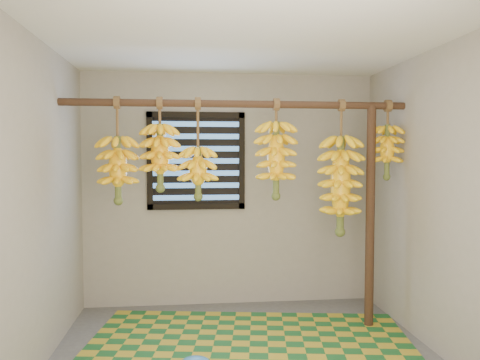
{
  "coord_description": "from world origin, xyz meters",
  "views": [
    {
      "loc": [
        -0.43,
        -3.34,
        1.56
      ],
      "look_at": [
        0.0,
        0.55,
        1.35
      ],
      "focal_mm": 35.0,
      "sensor_mm": 36.0,
      "label": 1
    }
  ],
  "objects": [
    {
      "name": "ceiling",
      "position": [
        0.0,
        0.0,
        2.4
      ],
      "size": [
        3.0,
        3.0,
        0.01
      ],
      "primitive_type": "cube",
      "color": "silver",
      "rests_on": "wall_back"
    },
    {
      "name": "wall_back",
      "position": [
        0.0,
        1.5,
        1.2
      ],
      "size": [
        3.0,
        0.01,
        2.4
      ],
      "primitive_type": "cube",
      "color": "gray",
      "rests_on": "floor"
    },
    {
      "name": "wall_left",
      "position": [
        -1.5,
        0.0,
        1.2
      ],
      "size": [
        0.01,
        3.0,
        2.4
      ],
      "primitive_type": "cube",
      "color": "gray",
      "rests_on": "floor"
    },
    {
      "name": "wall_right",
      "position": [
        1.5,
        0.0,
        1.2
      ],
      "size": [
        0.01,
        3.0,
        2.4
      ],
      "primitive_type": "cube",
      "color": "gray",
      "rests_on": "floor"
    },
    {
      "name": "window",
      "position": [
        -0.35,
        1.48,
        1.5
      ],
      "size": [
        1.0,
        0.04,
        1.0
      ],
      "color": "black",
      "rests_on": "wall_back"
    },
    {
      "name": "hanging_pole",
      "position": [
        0.0,
        0.7,
        2.0
      ],
      "size": [
        3.0,
        0.06,
        0.06
      ],
      "primitive_type": "cylinder",
      "rotation": [
        0.0,
        1.57,
        0.0
      ],
      "color": "#422918",
      "rests_on": "wall_left"
    },
    {
      "name": "support_post",
      "position": [
        1.2,
        0.7,
        1.0
      ],
      "size": [
        0.08,
        0.08,
        2.0
      ],
      "primitive_type": "cylinder",
      "color": "#422918",
      "rests_on": "floor"
    },
    {
      "name": "woven_mat",
      "position": [
        0.02,
        0.1,
        0.01
      ],
      "size": [
        2.96,
        2.51,
        0.01
      ],
      "primitive_type": "cube",
      "rotation": [
        0.0,
        0.0,
        -0.15
      ],
      "color": "#185323",
      "rests_on": "floor"
    },
    {
      "name": "banana_bunch_a",
      "position": [
        -1.02,
        0.7,
        1.44
      ],
      "size": [
        0.32,
        0.32,
        0.9
      ],
      "color": "brown",
      "rests_on": "hanging_pole"
    },
    {
      "name": "banana_bunch_b",
      "position": [
        -0.67,
        0.7,
        1.54
      ],
      "size": [
        0.32,
        0.32,
        0.79
      ],
      "color": "brown",
      "rests_on": "hanging_pole"
    },
    {
      "name": "banana_bunch_c",
      "position": [
        -0.35,
        0.7,
        1.41
      ],
      "size": [
        0.32,
        0.32,
        0.87
      ],
      "color": "brown",
      "rests_on": "hanging_pole"
    },
    {
      "name": "banana_bunch_d",
      "position": [
        0.33,
        0.7,
        1.52
      ],
      "size": [
        0.35,
        0.35,
        0.87
      ],
      "color": "brown",
      "rests_on": "hanging_pole"
    },
    {
      "name": "banana_bunch_e",
      "position": [
        0.92,
        0.7,
        1.29
      ],
      "size": [
        0.35,
        0.35,
        1.2
      ],
      "color": "brown",
      "rests_on": "hanging_pole"
    },
    {
      "name": "banana_bunch_f",
      "position": [
        1.35,
        0.7,
        1.59
      ],
      "size": [
        0.29,
        0.29,
        0.71
      ],
      "color": "brown",
      "rests_on": "hanging_pole"
    }
  ]
}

